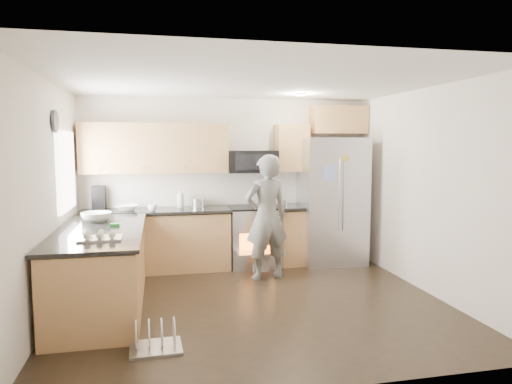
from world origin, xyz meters
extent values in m
plane|color=black|center=(0.00, 0.00, 0.00)|extent=(4.50, 4.50, 0.00)
cube|color=silver|center=(0.00, 2.00, 1.30)|extent=(4.50, 0.04, 2.60)
cube|color=silver|center=(0.00, -2.00, 1.30)|extent=(4.50, 0.04, 2.60)
cube|color=silver|center=(-2.25, 0.00, 1.30)|extent=(0.04, 4.00, 2.60)
cube|color=silver|center=(2.25, 0.00, 1.30)|extent=(0.04, 4.00, 2.60)
cube|color=white|center=(0.00, 0.00, 2.60)|extent=(4.50, 4.00, 0.04)
cube|color=white|center=(-2.23, 1.00, 1.55)|extent=(0.04, 1.00, 1.00)
cylinder|color=#FEF0CB|center=(0.90, 1.10, 2.58)|extent=(0.14, 0.14, 0.02)
cylinder|color=#474754|center=(-2.22, 0.45, 2.15)|extent=(0.03, 0.26, 0.26)
cube|color=#B57F48|center=(-1.12, 1.70, 0.43)|extent=(2.15, 0.60, 0.87)
cube|color=black|center=(-1.12, 1.69, 0.91)|extent=(2.19, 0.64, 0.04)
cube|color=#B57F48|center=(1.00, 1.70, 0.43)|extent=(0.50, 0.60, 0.87)
cube|color=black|center=(1.00, 1.69, 0.91)|extent=(0.54, 0.64, 0.04)
cube|color=#B57F48|center=(-1.12, 1.83, 1.83)|extent=(2.16, 0.33, 0.74)
cube|color=#B57F48|center=(1.00, 1.83, 1.83)|extent=(0.50, 0.33, 0.74)
cube|color=#B57F48|center=(1.78, 1.83, 2.28)|extent=(0.90, 0.33, 0.44)
imported|color=silver|center=(-1.55, 1.68, 0.97)|extent=(0.33, 0.33, 0.08)
imported|color=silver|center=(-0.76, 1.82, 1.07)|extent=(0.11, 0.11, 0.29)
imported|color=silver|center=(-1.18, 1.54, 0.98)|extent=(0.13, 0.13, 0.10)
cylinder|color=#B7B7BC|center=(-0.50, 1.83, 1.00)|extent=(0.21, 0.21, 0.14)
cube|color=black|center=(-1.95, 1.89, 1.10)|extent=(0.18, 0.23, 0.35)
cylinder|color=#B7B7BC|center=(0.88, 1.83, 0.97)|extent=(0.11, 0.11, 0.09)
cube|color=#B57F48|center=(-1.75, 0.25, 0.43)|extent=(0.90, 2.30, 0.87)
cube|color=black|center=(-1.75, 0.25, 0.91)|extent=(0.96, 2.36, 0.04)
imported|color=white|center=(-1.85, 0.78, 0.98)|extent=(0.37, 0.37, 0.12)
cube|color=green|center=(-1.60, 0.39, 0.94)|extent=(0.11, 0.07, 0.03)
cube|color=#B7B7BC|center=(-1.67, -0.36, 0.97)|extent=(0.42, 0.32, 0.09)
cube|color=#B7B7BC|center=(0.35, 1.68, 0.45)|extent=(0.76, 0.62, 0.90)
cube|color=black|center=(0.35, 1.68, 0.92)|extent=(0.76, 0.60, 0.03)
cube|color=orange|center=(0.35, 1.36, 0.40)|extent=(0.56, 0.02, 0.34)
cube|color=#B7B7BC|center=(0.35, 1.20, 0.32)|extent=(0.70, 0.34, 0.03)
cube|color=white|center=(0.35, 1.15, 0.18)|extent=(0.24, 0.03, 0.28)
cube|color=black|center=(0.35, 1.80, 1.62)|extent=(0.76, 0.40, 0.34)
cube|color=#B7B7BC|center=(1.60, 1.60, 0.99)|extent=(1.00, 0.79, 1.99)
cylinder|color=#B7B7BC|center=(1.57, 1.21, 1.13)|extent=(0.03, 0.03, 1.08)
cylinder|color=#B7B7BC|center=(1.63, 1.21, 1.13)|extent=(0.03, 0.03, 1.08)
cube|color=#FF93C7|center=(1.82, 1.21, 0.92)|extent=(0.26, 0.02, 0.32)
cube|color=#9CBBF9|center=(1.41, 1.21, 1.46)|extent=(0.19, 0.01, 0.24)
imported|color=slate|center=(0.39, 0.98, 0.87)|extent=(0.70, 0.53, 1.75)
cube|color=#B7B7BC|center=(-1.14, -1.01, 0.01)|extent=(0.49, 0.40, 0.03)
cylinder|color=silver|center=(-1.31, -1.02, 0.16)|extent=(0.02, 0.26, 0.26)
cylinder|color=silver|center=(-1.20, -1.02, 0.16)|extent=(0.02, 0.26, 0.26)
cylinder|color=silver|center=(-1.09, -1.01, 0.16)|extent=(0.02, 0.26, 0.26)
cylinder|color=silver|center=(-0.97, -1.01, 0.16)|extent=(0.02, 0.26, 0.26)
camera|label=1|loc=(-1.08, -5.15, 1.89)|focal=32.00mm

